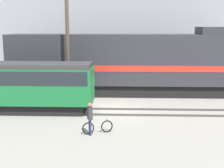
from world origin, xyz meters
TOP-DOWN VIEW (x-y plane):
  - ground_plane at (0.00, 0.00)m, footprint 120.00×120.00m
  - track_near at (0.00, -0.84)m, footprint 60.00×1.50m
  - track_far at (0.00, 4.87)m, footprint 60.00×1.51m
  - building_backdrop at (0.00, 13.46)m, footprint 36.60×6.00m
  - freight_locomotive at (0.53, 4.87)m, footprint 18.76×3.04m
  - streetcar at (-6.29, -0.84)m, footprint 9.79×2.54m
  - bicycle at (-0.73, -4.97)m, footprint 1.66×0.75m
  - person at (-1.12, -5.27)m, footprint 0.34×0.42m
  - utility_pole_left at (-3.53, 2.02)m, footprint 0.27×0.27m

SIDE VIEW (x-z plane):
  - ground_plane at x=0.00m, z-range 0.00..0.00m
  - track_near at x=0.00m, z-range 0.00..0.14m
  - track_far at x=0.00m, z-range 0.00..0.14m
  - bicycle at x=-0.73m, z-range -0.03..0.72m
  - person at x=-1.12m, z-range 0.20..2.00m
  - streetcar at x=-6.29m, z-range 0.24..3.62m
  - freight_locomotive at x=0.53m, z-range -0.18..5.54m
  - utility_pole_left at x=-3.53m, z-range 0.00..8.08m
  - building_backdrop at x=0.00m, z-range 0.00..15.50m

